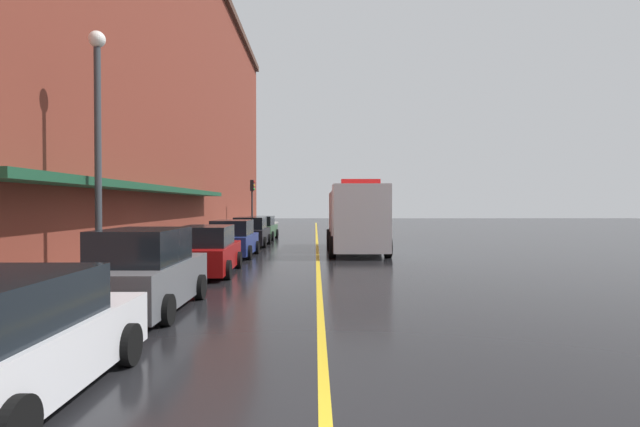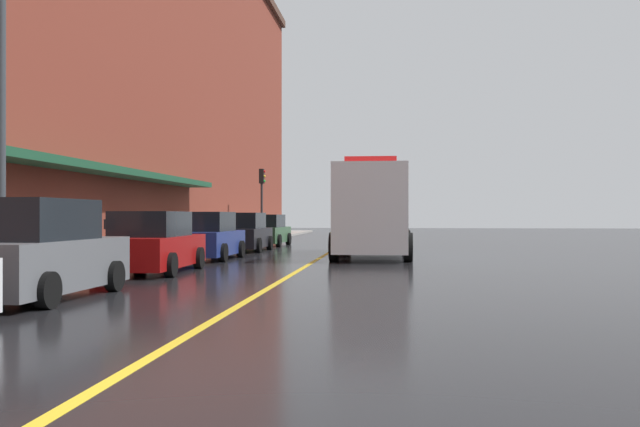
{
  "view_description": "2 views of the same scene",
  "coord_description": "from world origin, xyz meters",
  "px_view_note": "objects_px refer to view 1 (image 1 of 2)",
  "views": [
    {
      "loc": [
        -0.12,
        -5.07,
        2.46
      ],
      "look_at": [
        0.23,
        29.54,
        1.81
      ],
      "focal_mm": 27.65,
      "sensor_mm": 36.0,
      "label": 1
    },
    {
      "loc": [
        2.68,
        -6.2,
        1.59
      ],
      "look_at": [
        -0.9,
        27.82,
        1.69
      ],
      "focal_mm": 38.59,
      "sensor_mm": 36.0,
      "label": 2
    }
  ],
  "objects_px": {
    "parked_car_4": "(251,233)",
    "parking_meter_2": "(169,243)",
    "parked_car_0": "(5,343)",
    "street_lamp_left": "(98,132)",
    "parked_car_5": "(262,228)",
    "parking_meter_0": "(123,256)",
    "parked_car_1": "(145,273)",
    "parked_car_3": "(233,240)",
    "box_truck": "(355,218)",
    "parking_meter_1": "(141,251)",
    "traffic_light_near": "(252,196)",
    "parked_car_2": "(208,251)"
  },
  "relations": [
    {
      "from": "parked_car_4",
      "to": "parking_meter_2",
      "type": "distance_m",
      "value": 11.32
    },
    {
      "from": "parked_car_0",
      "to": "parking_meter_2",
      "type": "height_order",
      "value": "parked_car_0"
    },
    {
      "from": "parked_car_4",
      "to": "street_lamp_left",
      "type": "height_order",
      "value": "street_lamp_left"
    },
    {
      "from": "parked_car_5",
      "to": "parking_meter_0",
      "type": "height_order",
      "value": "parked_car_5"
    },
    {
      "from": "parked_car_4",
      "to": "parked_car_1",
      "type": "bearing_deg",
      "value": -179.91
    },
    {
      "from": "parked_car_1",
      "to": "parked_car_4",
      "type": "bearing_deg",
      "value": 0.23
    },
    {
      "from": "parked_car_0",
      "to": "street_lamp_left",
      "type": "xyz_separation_m",
      "value": [
        -2.04,
        7.28,
        3.64
      ]
    },
    {
      "from": "parked_car_3",
      "to": "street_lamp_left",
      "type": "xyz_separation_m",
      "value": [
        -1.98,
        -9.74,
        3.6
      ]
    },
    {
      "from": "box_truck",
      "to": "parking_meter_2",
      "type": "relative_size",
      "value": 6.65
    },
    {
      "from": "parked_car_5",
      "to": "parking_meter_1",
      "type": "distance_m",
      "value": 19.57
    },
    {
      "from": "parked_car_1",
      "to": "street_lamp_left",
      "type": "distance_m",
      "value": 4.49
    },
    {
      "from": "parking_meter_1",
      "to": "box_truck",
      "type": "bearing_deg",
      "value": 55.84
    },
    {
      "from": "parked_car_4",
      "to": "street_lamp_left",
      "type": "xyz_separation_m",
      "value": [
        -2.06,
        -15.53,
        3.6
      ]
    },
    {
      "from": "parked_car_3",
      "to": "traffic_light_near",
      "type": "relative_size",
      "value": 0.97
    },
    {
      "from": "parked_car_0",
      "to": "parked_car_1",
      "type": "relative_size",
      "value": 1.02
    },
    {
      "from": "box_truck",
      "to": "parking_meter_0",
      "type": "height_order",
      "value": "box_truck"
    },
    {
      "from": "parked_car_3",
      "to": "parking_meter_2",
      "type": "xyz_separation_m",
      "value": [
        -1.38,
        -5.43,
        0.26
      ]
    },
    {
      "from": "parked_car_0",
      "to": "street_lamp_left",
      "type": "distance_m",
      "value": 8.39
    },
    {
      "from": "parked_car_5",
      "to": "street_lamp_left",
      "type": "xyz_separation_m",
      "value": [
        -2.09,
        -21.05,
        3.63
      ]
    },
    {
      "from": "parking_meter_1",
      "to": "parked_car_3",
      "type": "bearing_deg",
      "value": 80.42
    },
    {
      "from": "box_truck",
      "to": "traffic_light_near",
      "type": "bearing_deg",
      "value": -153.65
    },
    {
      "from": "parked_car_3",
      "to": "box_truck",
      "type": "bearing_deg",
      "value": -65.6
    },
    {
      "from": "parked_car_5",
      "to": "parking_meter_0",
      "type": "relative_size",
      "value": 3.3
    },
    {
      "from": "parked_car_1",
      "to": "street_lamp_left",
      "type": "height_order",
      "value": "street_lamp_left"
    },
    {
      "from": "parked_car_4",
      "to": "parked_car_3",
      "type": "bearing_deg",
      "value": 179.76
    },
    {
      "from": "box_truck",
      "to": "traffic_light_near",
      "type": "relative_size",
      "value": 2.06
    },
    {
      "from": "parked_car_3",
      "to": "parked_car_4",
      "type": "bearing_deg",
      "value": 0.11
    },
    {
      "from": "parked_car_5",
      "to": "street_lamp_left",
      "type": "bearing_deg",
      "value": 176.31
    },
    {
      "from": "parking_meter_2",
      "to": "box_truck",
      "type": "bearing_deg",
      "value": 47.6
    },
    {
      "from": "parking_meter_1",
      "to": "traffic_light_near",
      "type": "relative_size",
      "value": 0.31
    },
    {
      "from": "parked_car_0",
      "to": "parked_car_1",
      "type": "xyz_separation_m",
      "value": [
        -0.11,
        5.26,
        0.12
      ]
    },
    {
      "from": "parked_car_1",
      "to": "parked_car_4",
      "type": "xyz_separation_m",
      "value": [
        0.13,
        17.55,
        -0.08
      ]
    },
    {
      "from": "parking_meter_0",
      "to": "parking_meter_1",
      "type": "xyz_separation_m",
      "value": [
        0.0,
        1.41,
        0.0
      ]
    },
    {
      "from": "parked_car_1",
      "to": "box_truck",
      "type": "xyz_separation_m",
      "value": [
        5.98,
        14.34,
        0.84
      ]
    },
    {
      "from": "parked_car_1",
      "to": "parked_car_3",
      "type": "xyz_separation_m",
      "value": [
        0.05,
        11.75,
        -0.08
      ]
    },
    {
      "from": "parked_car_5",
      "to": "parking_meter_2",
      "type": "relative_size",
      "value": 3.3
    },
    {
      "from": "parked_car_0",
      "to": "parked_car_5",
      "type": "relative_size",
      "value": 1.04
    },
    {
      "from": "parked_car_2",
      "to": "parked_car_5",
      "type": "xyz_separation_m",
      "value": [
        0.06,
        16.99,
        -0.03
      ]
    },
    {
      "from": "parking_meter_0",
      "to": "street_lamp_left",
      "type": "relative_size",
      "value": 0.19
    },
    {
      "from": "box_truck",
      "to": "street_lamp_left",
      "type": "xyz_separation_m",
      "value": [
        -7.92,
        -12.32,
        2.68
      ]
    },
    {
      "from": "parked_car_4",
      "to": "parking_meter_0",
      "type": "relative_size",
      "value": 3.16
    },
    {
      "from": "parked_car_4",
      "to": "parked_car_5",
      "type": "height_order",
      "value": "parked_car_4"
    },
    {
      "from": "parked_car_0",
      "to": "parked_car_1",
      "type": "bearing_deg",
      "value": 1.61
    },
    {
      "from": "parked_car_0",
      "to": "street_lamp_left",
      "type": "height_order",
      "value": "street_lamp_left"
    },
    {
      "from": "parked_car_0",
      "to": "parking_meter_1",
      "type": "xyz_separation_m",
      "value": [
        -1.44,
        8.82,
        0.3
      ]
    },
    {
      "from": "parked_car_2",
      "to": "traffic_light_near",
      "type": "distance_m",
      "value": 23.26
    },
    {
      "from": "parked_car_0",
      "to": "parked_car_3",
      "type": "xyz_separation_m",
      "value": [
        -0.05,
        17.01,
        0.04
      ]
    },
    {
      "from": "parked_car_1",
      "to": "box_truck",
      "type": "distance_m",
      "value": 15.56
    },
    {
      "from": "parked_car_0",
      "to": "parking_meter_1",
      "type": "relative_size",
      "value": 3.42
    },
    {
      "from": "traffic_light_near",
      "to": "parked_car_4",
      "type": "bearing_deg",
      "value": -83.15
    }
  ]
}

